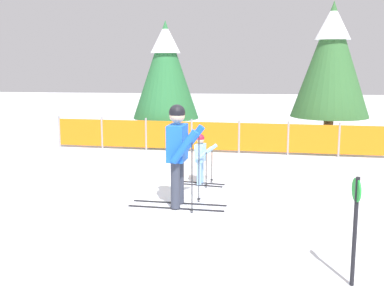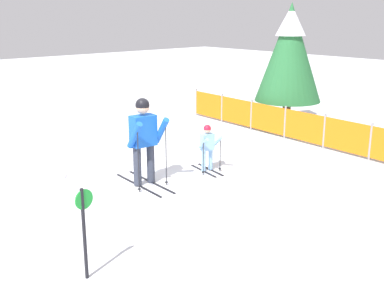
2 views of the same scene
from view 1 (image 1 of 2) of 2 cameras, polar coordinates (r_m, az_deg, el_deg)
ground_plane at (r=8.93m, az=-1.31°, el=-7.16°), size 60.00×60.00×0.00m
skier_adult at (r=8.55m, az=-1.61°, el=-0.30°), size 1.78×0.81×1.86m
skier_child at (r=10.17m, az=1.09°, el=-1.36°), size 1.05×0.52×1.09m
safety_fence at (r=13.80m, az=2.76°, el=0.94°), size 9.63×0.72×0.95m
conifer_far at (r=15.25m, az=16.22°, el=9.79°), size 2.35×2.35×4.36m
conifer_near at (r=15.24m, az=-3.14°, el=8.95°), size 2.07×2.07×3.85m
trail_marker at (r=5.91m, az=18.79°, el=-8.37°), size 0.05×0.28×1.31m
snow_mound at (r=8.11m, az=-15.80°, el=-9.32°), size 0.78×0.66×0.31m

